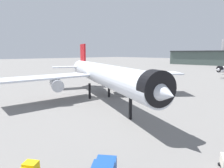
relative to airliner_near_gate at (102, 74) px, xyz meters
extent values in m
plane|color=slate|center=(-3.15, -1.28, -7.98)|extent=(900.00, 900.00, 0.00)
cylinder|color=silver|center=(0.45, -0.17, 0.14)|extent=(58.09, 27.57, 6.25)
cone|color=silver|center=(28.36, -11.05, 0.14)|extent=(8.62, 8.20, 6.12)
cone|color=silver|center=(-27.46, 10.70, 0.14)|extent=(9.72, 8.48, 5.93)
cylinder|color=black|center=(27.19, -10.60, 0.61)|extent=(4.91, 6.90, 6.31)
cube|color=silver|center=(2.18, 16.97, -0.64)|extent=(24.49, 26.94, 0.50)
cylinder|color=#B7BAC1|center=(2.34, 13.43, -2.70)|extent=(9.06, 6.25, 3.44)
cube|color=silver|center=(-9.88, -13.97, -0.64)|extent=(11.12, 27.47, 0.50)
cylinder|color=#B7BAC1|center=(-7.37, -11.48, -2.70)|extent=(9.06, 6.25, 3.44)
cube|color=red|center=(-23.00, 8.96, 5.14)|extent=(6.93, 3.19, 9.99)
cube|color=silver|center=(-21.59, 15.88, 0.77)|extent=(8.94, 12.01, 0.37)
cube|color=silver|center=(-26.64, 2.92, 0.77)|extent=(8.94, 12.01, 0.37)
cylinder|color=black|center=(18.31, -7.13, -5.48)|extent=(0.75, 0.75, 5.00)
cylinder|color=black|center=(-1.15, 3.97, -5.48)|extent=(0.75, 0.75, 5.00)
cylinder|color=black|center=(-3.53, -2.14, -5.48)|extent=(0.75, 0.75, 5.00)
cone|color=white|center=(5.09, 83.59, -3.07)|extent=(5.21, 5.40, 3.70)
cylinder|color=black|center=(5.44, 84.26, -2.78)|extent=(4.17, 3.28, 3.81)
cube|color=#194799|center=(30.43, -24.85, -6.38)|extent=(3.18, 3.16, 1.60)
cube|color=#1E2D38|center=(29.80, -24.09, -6.06)|extent=(1.54, 1.30, 0.80)
cube|color=#E5B70C|center=(24.09, -31.08, -6.73)|extent=(2.05, 1.98, 1.20)
cube|color=#1E2D38|center=(23.75, -30.62, -6.49)|extent=(1.13, 0.87, 0.60)
sphere|color=black|center=(38.44, -12.20, -7.76)|extent=(0.44, 0.44, 0.44)
camera|label=1|loc=(46.24, -38.52, 6.59)|focal=31.50mm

